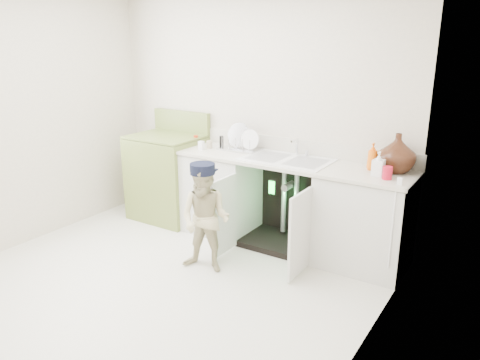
# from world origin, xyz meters

# --- Properties ---
(ground) EXTENTS (3.50, 3.50, 0.00)m
(ground) POSITION_xyz_m (0.00, 0.00, 0.00)
(ground) COLOR beige
(ground) RESTS_ON ground
(room_shell) EXTENTS (6.00, 5.50, 1.26)m
(room_shell) POSITION_xyz_m (0.00, 0.00, 1.25)
(room_shell) COLOR beige
(room_shell) RESTS_ON ground
(counter_run) EXTENTS (2.44, 1.02, 1.24)m
(counter_run) POSITION_xyz_m (0.59, 1.21, 0.48)
(counter_run) COLOR silver
(counter_run) RESTS_ON ground
(avocado_stove) EXTENTS (0.79, 0.65, 1.22)m
(avocado_stove) POSITION_xyz_m (-0.97, 1.18, 0.50)
(avocado_stove) COLOR olive
(avocado_stove) RESTS_ON ground
(repair_worker) EXTENTS (0.70, 0.74, 1.00)m
(repair_worker) POSITION_xyz_m (0.19, 0.35, 0.50)
(repair_worker) COLOR beige
(repair_worker) RESTS_ON ground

